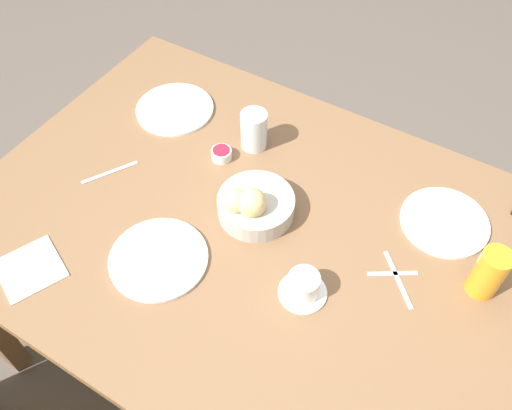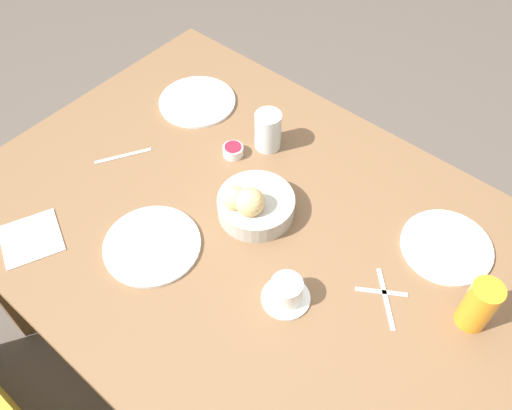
{
  "view_description": "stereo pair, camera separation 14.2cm",
  "coord_description": "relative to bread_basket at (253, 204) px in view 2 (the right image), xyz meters",
  "views": [
    {
      "loc": [
        -0.45,
        0.71,
        1.88
      ],
      "look_at": [
        0.01,
        -0.04,
        0.78
      ],
      "focal_mm": 38.0,
      "sensor_mm": 36.0,
      "label": 1
    },
    {
      "loc": [
        -0.56,
        0.63,
        1.88
      ],
      "look_at": [
        0.01,
        -0.04,
        0.78
      ],
      "focal_mm": 38.0,
      "sensor_mm": 36.0,
      "label": 2
    }
  ],
  "objects": [
    {
      "name": "knife_silver",
      "position": [
        -0.4,
        -0.01,
        -0.04
      ],
      "size": [
        0.12,
        0.13,
        0.0
      ],
      "color": "#B7B7BC",
      "rests_on": "dining_table"
    },
    {
      "name": "plate_near_left",
      "position": [
        -0.44,
        -0.23,
        -0.03
      ],
      "size": [
        0.23,
        0.23,
        0.01
      ],
      "color": "white",
      "rests_on": "dining_table"
    },
    {
      "name": "dining_table",
      "position": [
        -0.02,
        0.04,
        -0.12
      ],
      "size": [
        1.49,
        1.07,
        0.75
      ],
      "color": "brown",
      "rests_on": "ground_plane"
    },
    {
      "name": "ground_plane",
      "position": [
        -0.02,
        0.04,
        -0.79
      ],
      "size": [
        10.0,
        10.0,
        0.0
      ],
      "primitive_type": "plane",
      "color": "#564C44"
    },
    {
      "name": "plate_near_right",
      "position": [
        0.42,
        -0.22,
        -0.03
      ],
      "size": [
        0.24,
        0.24,
        0.01
      ],
      "color": "white",
      "rests_on": "dining_table"
    },
    {
      "name": "bread_basket",
      "position": [
        0.0,
        0.0,
        0.0
      ],
      "size": [
        0.2,
        0.2,
        0.12
      ],
      "color": "#B2ADA3",
      "rests_on": "dining_table"
    },
    {
      "name": "juice_glass",
      "position": [
        -0.58,
        -0.09,
        0.03
      ],
      "size": [
        0.07,
        0.07,
        0.14
      ],
      "color": "orange",
      "rests_on": "dining_table"
    },
    {
      "name": "water_tumbler",
      "position": [
        0.13,
        -0.22,
        0.02
      ],
      "size": [
        0.08,
        0.08,
        0.12
      ],
      "color": "silver",
      "rests_on": "dining_table"
    },
    {
      "name": "spoon_coffee",
      "position": [
        -0.39,
        -0.02,
        -0.04
      ],
      "size": [
        0.11,
        0.08,
        0.0
      ],
      "color": "#B7B7BC",
      "rests_on": "dining_table"
    },
    {
      "name": "napkin",
      "position": [
        0.38,
        0.43,
        -0.04
      ],
      "size": [
        0.19,
        0.19,
        0.0
      ],
      "color": "white",
      "rests_on": "dining_table"
    },
    {
      "name": "coffee_cup",
      "position": [
        -0.22,
        0.14,
        -0.01
      ],
      "size": [
        0.12,
        0.12,
        0.07
      ],
      "color": "white",
      "rests_on": "dining_table"
    },
    {
      "name": "jam_bowl_berry",
      "position": [
        0.19,
        -0.13,
        -0.02
      ],
      "size": [
        0.06,
        0.06,
        0.03
      ],
      "color": "white",
      "rests_on": "dining_table"
    },
    {
      "name": "plate_far_center",
      "position": [
        0.13,
        0.25,
        -0.03
      ],
      "size": [
        0.25,
        0.25,
        0.01
      ],
      "color": "white",
      "rests_on": "dining_table"
    },
    {
      "name": "fork_silver",
      "position": [
        0.42,
        0.08,
        -0.04
      ],
      "size": [
        0.09,
        0.15,
        0.0
      ],
      "color": "#B7B7BC",
      "rests_on": "dining_table"
    }
  ]
}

